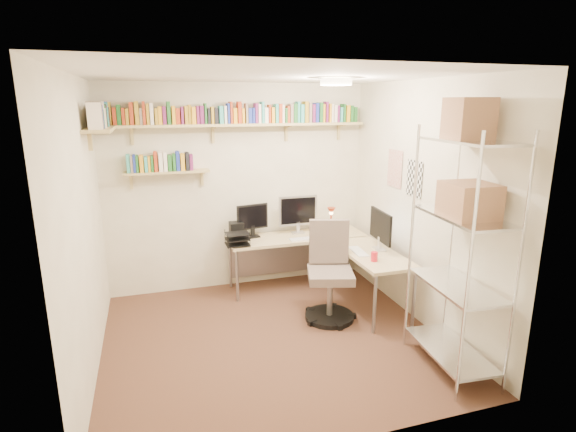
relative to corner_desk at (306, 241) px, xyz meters
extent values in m
plane|color=#472E1E|center=(-0.69, -0.96, -0.66)|extent=(3.20, 3.20, 0.00)
cube|color=beige|center=(-0.69, 0.54, 0.59)|extent=(3.20, 0.04, 2.50)
cube|color=beige|center=(-2.29, -0.96, 0.59)|extent=(0.04, 3.00, 2.50)
cube|color=beige|center=(0.91, -0.96, 0.59)|extent=(0.04, 3.00, 2.50)
cube|color=beige|center=(-0.69, -2.46, 0.59)|extent=(3.20, 0.04, 2.50)
cube|color=white|center=(-0.69, -0.96, 1.84)|extent=(3.20, 3.00, 0.04)
cube|color=white|center=(0.90, -0.41, 0.89)|extent=(0.01, 0.30, 0.42)
cube|color=white|center=(0.90, -0.81, 0.84)|extent=(0.01, 0.28, 0.38)
cylinder|color=#FFEAC6|center=(0.01, -0.76, 1.80)|extent=(0.30, 0.30, 0.06)
cube|color=tan|center=(-0.69, 0.41, 1.36)|extent=(3.05, 0.25, 0.03)
cube|color=tan|center=(-2.17, -0.01, 1.36)|extent=(0.25, 1.00, 0.03)
cube|color=tan|center=(-1.54, 0.44, 0.84)|extent=(0.95, 0.20, 0.02)
cube|color=tan|center=(-1.89, 0.48, 1.29)|extent=(0.03, 0.20, 0.20)
cube|color=tan|center=(-0.99, 0.48, 1.29)|extent=(0.03, 0.20, 0.20)
cube|color=tan|center=(-0.09, 0.48, 1.29)|extent=(0.03, 0.20, 0.20)
cube|color=tan|center=(0.61, 0.48, 1.29)|extent=(0.03, 0.20, 0.20)
cube|color=#B23617|center=(-2.16, 0.41, 1.49)|extent=(0.03, 0.12, 0.22)
cube|color=#1F32A0|center=(-2.13, 0.41, 1.50)|extent=(0.03, 0.13, 0.25)
cube|color=#B28921|center=(-2.09, 0.41, 1.50)|extent=(0.02, 0.12, 0.24)
cube|color=#B23617|center=(-2.05, 0.41, 1.47)|extent=(0.04, 0.12, 0.18)
cube|color=#216526|center=(-2.00, 0.41, 1.49)|extent=(0.04, 0.12, 0.21)
cube|color=#B23617|center=(-1.96, 0.41, 1.47)|extent=(0.03, 0.12, 0.18)
cube|color=#B28921|center=(-1.92, 0.41, 1.47)|extent=(0.03, 0.13, 0.17)
cube|color=#B23617|center=(-1.88, 0.41, 1.50)|extent=(0.04, 0.13, 0.24)
cube|color=#B28921|center=(-1.82, 0.41, 1.50)|extent=(0.04, 0.13, 0.25)
cube|color=gray|center=(-1.78, 0.41, 1.47)|extent=(0.03, 0.12, 0.18)
cube|color=#B23617|center=(-1.75, 0.41, 1.50)|extent=(0.03, 0.13, 0.25)
cube|color=#B28921|center=(-1.71, 0.41, 1.49)|extent=(0.03, 0.13, 0.23)
cube|color=white|center=(-1.67, 0.41, 1.49)|extent=(0.04, 0.12, 0.23)
cube|color=#B28921|center=(-1.62, 0.41, 1.47)|extent=(0.03, 0.12, 0.18)
cube|color=gold|center=(-1.58, 0.41, 1.48)|extent=(0.04, 0.13, 0.19)
cube|color=#711E59|center=(-1.53, 0.41, 1.48)|extent=(0.04, 0.13, 0.19)
cube|color=#216526|center=(-1.49, 0.41, 1.50)|extent=(0.04, 0.15, 0.25)
cube|color=gold|center=(-1.43, 0.41, 1.48)|extent=(0.04, 0.14, 0.20)
cube|color=#B23617|center=(-1.39, 0.41, 1.47)|extent=(0.04, 0.12, 0.17)
cube|color=#711E59|center=(-1.34, 0.41, 1.47)|extent=(0.03, 0.13, 0.19)
cube|color=#B28921|center=(-1.30, 0.41, 1.48)|extent=(0.04, 0.14, 0.20)
cube|color=#B28921|center=(-1.26, 0.41, 1.49)|extent=(0.03, 0.11, 0.21)
cube|color=gold|center=(-1.22, 0.41, 1.47)|extent=(0.04, 0.14, 0.19)
cube|color=#711E59|center=(-1.17, 0.41, 1.48)|extent=(0.03, 0.13, 0.20)
cube|color=#711E59|center=(-1.12, 0.41, 1.48)|extent=(0.04, 0.12, 0.20)
cube|color=#216526|center=(-1.08, 0.41, 1.49)|extent=(0.02, 0.14, 0.23)
cube|color=black|center=(-1.05, 0.41, 1.47)|extent=(0.03, 0.13, 0.17)
cube|color=#B28921|center=(-1.01, 0.41, 1.47)|extent=(0.03, 0.11, 0.19)
cube|color=black|center=(-0.96, 0.41, 1.47)|extent=(0.04, 0.12, 0.18)
cube|color=teal|center=(-0.91, 0.41, 1.48)|extent=(0.04, 0.13, 0.20)
cube|color=white|center=(-0.86, 0.41, 1.48)|extent=(0.03, 0.12, 0.20)
cube|color=#1F32A0|center=(-0.82, 0.41, 1.49)|extent=(0.02, 0.15, 0.23)
cube|color=#B23617|center=(-0.79, 0.41, 1.50)|extent=(0.02, 0.15, 0.25)
cube|color=gold|center=(-0.75, 0.41, 1.47)|extent=(0.04, 0.13, 0.17)
cube|color=#B23617|center=(-0.69, 0.41, 1.50)|extent=(0.04, 0.12, 0.25)
cube|color=gold|center=(-0.65, 0.41, 1.46)|extent=(0.03, 0.12, 0.17)
cube|color=gray|center=(-0.61, 0.41, 1.49)|extent=(0.02, 0.14, 0.23)
cube|color=#1F32A0|center=(-0.57, 0.41, 1.47)|extent=(0.04, 0.12, 0.17)
cube|color=#1F32A0|center=(-0.53, 0.41, 1.47)|extent=(0.03, 0.12, 0.18)
cube|color=#711E59|center=(-0.50, 0.41, 1.49)|extent=(0.03, 0.13, 0.23)
cube|color=white|center=(-0.46, 0.41, 1.49)|extent=(0.03, 0.14, 0.22)
cube|color=teal|center=(-0.42, 0.41, 1.50)|extent=(0.03, 0.15, 0.25)
cube|color=white|center=(-0.38, 0.41, 1.47)|extent=(0.04, 0.15, 0.18)
cube|color=#B23617|center=(-0.34, 0.41, 1.49)|extent=(0.02, 0.11, 0.21)
cube|color=gold|center=(-0.30, 0.41, 1.47)|extent=(0.04, 0.12, 0.18)
cube|color=teal|center=(-0.25, 0.41, 1.49)|extent=(0.03, 0.13, 0.22)
cube|color=#B23617|center=(-0.21, 0.41, 1.49)|extent=(0.04, 0.15, 0.22)
cube|color=white|center=(-0.17, 0.41, 1.48)|extent=(0.03, 0.11, 0.21)
cube|color=#216526|center=(-0.14, 0.41, 1.47)|extent=(0.02, 0.15, 0.17)
cube|color=#B23617|center=(-0.11, 0.41, 1.48)|extent=(0.03, 0.13, 0.20)
cube|color=gray|center=(-0.07, 0.41, 1.49)|extent=(0.04, 0.14, 0.22)
cube|color=#216526|center=(-0.02, 0.41, 1.49)|extent=(0.04, 0.15, 0.22)
cube|color=teal|center=(0.02, 0.41, 1.50)|extent=(0.03, 0.12, 0.25)
cube|color=teal|center=(0.06, 0.41, 1.49)|extent=(0.04, 0.15, 0.21)
cube|color=#B28921|center=(0.12, 0.41, 1.50)|extent=(0.04, 0.13, 0.25)
cube|color=gray|center=(0.16, 0.41, 1.50)|extent=(0.03, 0.15, 0.24)
cube|color=#711E59|center=(0.21, 0.41, 1.49)|extent=(0.04, 0.14, 0.22)
cube|color=#1F32A0|center=(0.25, 0.41, 1.49)|extent=(0.04, 0.14, 0.23)
cube|color=#216526|center=(0.31, 0.41, 1.50)|extent=(0.04, 0.14, 0.24)
cube|color=gold|center=(0.35, 0.41, 1.49)|extent=(0.03, 0.11, 0.22)
cube|color=#711E59|center=(0.39, 0.41, 1.50)|extent=(0.03, 0.11, 0.25)
cube|color=gold|center=(0.43, 0.41, 1.49)|extent=(0.02, 0.13, 0.22)
cube|color=white|center=(0.45, 0.41, 1.49)|extent=(0.02, 0.13, 0.22)
cube|color=white|center=(0.50, 0.41, 1.48)|extent=(0.04, 0.12, 0.21)
cube|color=#711E59|center=(0.53, 0.41, 1.48)|extent=(0.02, 0.14, 0.20)
cube|color=teal|center=(0.57, 0.41, 1.47)|extent=(0.03, 0.15, 0.18)
cube|color=#216526|center=(0.61, 0.41, 1.49)|extent=(0.03, 0.14, 0.22)
cube|color=gold|center=(0.66, 0.41, 1.48)|extent=(0.04, 0.15, 0.20)
cube|color=#216526|center=(0.71, 0.41, 1.48)|extent=(0.04, 0.15, 0.20)
cube|color=#216526|center=(0.77, 0.41, 1.47)|extent=(0.04, 0.11, 0.18)
cube|color=white|center=(-2.17, -0.45, 1.50)|extent=(0.12, 0.03, 0.24)
cube|color=gray|center=(-2.17, -0.41, 1.50)|extent=(0.13, 0.03, 0.25)
cube|color=#B28921|center=(-2.17, -0.36, 1.48)|extent=(0.11, 0.03, 0.20)
cube|color=#1F32A0|center=(-2.17, -0.32, 1.49)|extent=(0.13, 0.04, 0.21)
cube|color=#216526|center=(-2.17, -0.27, 1.47)|extent=(0.13, 0.03, 0.17)
cube|color=white|center=(-2.17, -0.23, 1.50)|extent=(0.14, 0.04, 0.24)
cube|color=#B28921|center=(-2.17, -0.19, 1.47)|extent=(0.13, 0.03, 0.19)
cube|color=white|center=(-2.17, -0.15, 1.47)|extent=(0.15, 0.03, 0.18)
cube|color=#B23617|center=(-2.17, -0.11, 1.48)|extent=(0.12, 0.03, 0.20)
cube|color=#216526|center=(-2.17, -0.07, 1.48)|extent=(0.14, 0.04, 0.21)
cube|color=black|center=(-2.17, -0.02, 1.49)|extent=(0.15, 0.04, 0.22)
cube|color=black|center=(-2.17, 0.04, 1.48)|extent=(0.11, 0.04, 0.19)
cube|color=teal|center=(-2.17, 0.08, 1.47)|extent=(0.15, 0.03, 0.19)
cube|color=#711E59|center=(-2.17, 0.12, 1.48)|extent=(0.14, 0.03, 0.21)
cube|color=#1F32A0|center=(-2.17, 0.16, 1.48)|extent=(0.11, 0.03, 0.21)
cube|color=teal|center=(-2.17, 0.20, 1.50)|extent=(0.15, 0.02, 0.24)
cube|color=white|center=(-2.17, 0.23, 1.47)|extent=(0.13, 0.03, 0.17)
cube|color=#216526|center=(-2.17, 0.27, 1.47)|extent=(0.13, 0.04, 0.19)
cube|color=#B23617|center=(-2.17, 0.32, 1.47)|extent=(0.14, 0.03, 0.17)
cube|color=black|center=(-2.17, 0.36, 1.47)|extent=(0.15, 0.03, 0.19)
cube|color=#1F32A0|center=(-2.17, 0.40, 1.47)|extent=(0.13, 0.04, 0.18)
cube|color=teal|center=(-1.95, 0.44, 0.96)|extent=(0.04, 0.13, 0.20)
cube|color=gray|center=(-1.92, 0.44, 0.95)|extent=(0.02, 0.14, 0.19)
cube|color=#1F32A0|center=(-1.89, 0.44, 0.96)|extent=(0.03, 0.14, 0.20)
cube|color=#216526|center=(-1.86, 0.44, 0.95)|extent=(0.03, 0.14, 0.19)
cube|color=gold|center=(-1.81, 0.44, 0.95)|extent=(0.04, 0.14, 0.19)
cube|color=teal|center=(-1.77, 0.44, 0.94)|extent=(0.03, 0.13, 0.17)
cube|color=gold|center=(-1.73, 0.44, 0.94)|extent=(0.03, 0.12, 0.17)
cube|color=#216526|center=(-1.70, 0.44, 0.94)|extent=(0.03, 0.13, 0.18)
cube|color=#B23617|center=(-1.66, 0.44, 0.97)|extent=(0.04, 0.11, 0.23)
cube|color=white|center=(-1.61, 0.44, 0.97)|extent=(0.04, 0.14, 0.22)
cube|color=white|center=(-1.56, 0.44, 0.96)|extent=(0.04, 0.15, 0.22)
cube|color=#216526|center=(-1.51, 0.44, 0.95)|extent=(0.04, 0.13, 0.18)
cube|color=#216526|center=(-1.46, 0.44, 0.95)|extent=(0.03, 0.13, 0.19)
cube|color=#1F32A0|center=(-1.42, 0.44, 0.97)|extent=(0.04, 0.13, 0.22)
cube|color=gold|center=(-1.37, 0.44, 0.95)|extent=(0.04, 0.12, 0.19)
cube|color=black|center=(-1.31, 0.44, 0.96)|extent=(0.04, 0.14, 0.20)
cube|color=#711E59|center=(-1.27, 0.44, 0.95)|extent=(0.04, 0.12, 0.18)
cube|color=tan|center=(-0.04, 0.22, -0.01)|extent=(1.71, 0.54, 0.04)
cube|color=tan|center=(0.54, -0.62, -0.01)|extent=(0.54, 1.17, 0.04)
cylinder|color=gray|center=(-0.85, -0.01, -0.34)|extent=(0.04, 0.04, 0.63)
cylinder|color=gray|center=(-0.85, 0.44, -0.34)|extent=(0.04, 0.04, 0.63)
cylinder|color=gray|center=(0.77, 0.44, -0.34)|extent=(0.04, 0.04, 0.63)
cylinder|color=gray|center=(0.32, -1.16, -0.34)|extent=(0.04, 0.04, 0.63)
cylinder|color=gray|center=(0.77, -1.16, -0.34)|extent=(0.04, 0.04, 0.63)
cube|color=gray|center=(-0.04, 0.45, -0.30)|extent=(1.62, 0.02, 0.49)
cube|color=silver|center=(0.00, 0.32, 0.31)|extent=(0.49, 0.03, 0.38)
cube|color=black|center=(0.00, 0.31, 0.31)|extent=(0.45, 0.00, 0.33)
cube|color=black|center=(-0.58, 0.32, 0.27)|extent=(0.40, 0.03, 0.31)
cube|color=black|center=(0.67, -0.57, 0.29)|extent=(0.03, 0.52, 0.34)
cube|color=silver|center=(0.65, -0.57, 0.29)|extent=(0.00, 0.47, 0.29)
cube|color=white|center=(0.00, 0.05, 0.02)|extent=(0.38, 0.12, 0.01)
cube|color=white|center=(0.41, -0.57, 0.02)|extent=(0.12, 0.36, 0.01)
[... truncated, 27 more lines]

